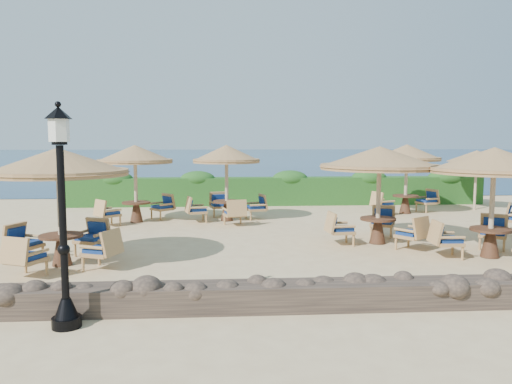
# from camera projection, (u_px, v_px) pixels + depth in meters

# --- Properties ---
(ground) EXTENTS (120.00, 120.00, 0.00)m
(ground) POSITION_uv_depth(u_px,v_px,m) (306.00, 237.00, 14.63)
(ground) COLOR #CFB583
(ground) RESTS_ON ground
(sea) EXTENTS (160.00, 160.00, 0.00)m
(sea) POSITION_uv_depth(u_px,v_px,m) (237.00, 157.00, 84.09)
(sea) COLOR #0B2449
(sea) RESTS_ON ground
(hedge) EXTENTS (18.00, 0.90, 1.20)m
(hedge) POSITION_uv_depth(u_px,v_px,m) (279.00, 191.00, 21.71)
(hedge) COLOR #194616
(hedge) RESTS_ON ground
(stone_wall) EXTENTS (15.00, 0.65, 0.44)m
(stone_wall) POSITION_uv_depth(u_px,v_px,m) (367.00, 294.00, 8.45)
(stone_wall) COLOR #4F3E31
(stone_wall) RESTS_ON ground
(lamp_post) EXTENTS (0.44, 0.44, 3.31)m
(lamp_post) POSITION_uv_depth(u_px,v_px,m) (63.00, 226.00, 7.40)
(lamp_post) COLOR black
(lamp_post) RESTS_ON ground
(extra_parasol) EXTENTS (2.30, 2.30, 2.41)m
(extra_parasol) POSITION_uv_depth(u_px,v_px,m) (477.00, 156.00, 20.08)
(extra_parasol) COLOR tan
(extra_parasol) RESTS_ON ground
(cafe_set_0) EXTENTS (3.10, 3.10, 2.65)m
(cafe_set_0) POSITION_uv_depth(u_px,v_px,m) (59.00, 182.00, 11.08)
(cafe_set_0) COLOR tan
(cafe_set_0) RESTS_ON ground
(cafe_set_1) EXTENTS (3.23, 3.23, 2.65)m
(cafe_set_1) POSITION_uv_depth(u_px,v_px,m) (379.00, 171.00, 13.45)
(cafe_set_1) COLOR tan
(cafe_set_1) RESTS_ON ground
(cafe_set_2) EXTENTS (2.93, 2.93, 2.65)m
(cafe_set_2) POSITION_uv_depth(u_px,v_px,m) (493.00, 177.00, 11.85)
(cafe_set_2) COLOR tan
(cafe_set_2) RESTS_ON ground
(cafe_set_3) EXTENTS (2.58, 2.58, 2.65)m
(cafe_set_3) POSITION_uv_depth(u_px,v_px,m) (135.00, 165.00, 16.96)
(cafe_set_3) COLOR tan
(cafe_set_3) RESTS_ON ground
(cafe_set_4) EXTENTS (2.89, 2.89, 2.65)m
(cafe_set_4) POSITION_uv_depth(u_px,v_px,m) (227.00, 173.00, 17.30)
(cafe_set_4) COLOR tan
(cafe_set_4) RESTS_ON ground
(cafe_set_5) EXTENTS (2.87, 2.56, 2.65)m
(cafe_set_5) POSITION_uv_depth(u_px,v_px,m) (407.00, 163.00, 19.02)
(cafe_set_5) COLOR tan
(cafe_set_5) RESTS_ON ground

